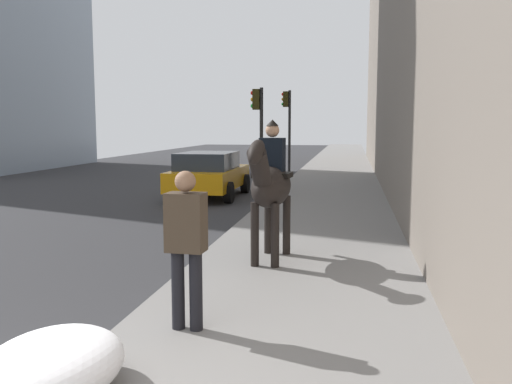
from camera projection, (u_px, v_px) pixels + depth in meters
The scene contains 6 objects.
mounted_horse_near at pixel (270, 184), 8.74m from camera, with size 2.15×0.68×2.26m.
pedestrian_greeting at pixel (186, 239), 5.80m from camera, with size 0.28×0.41×1.70m.
car_near_lane at pixel (209, 174), 17.49m from camera, with size 4.09×2.04×1.44m.
traffic_light_near_curb at pixel (259, 122), 19.04m from camera, with size 0.20×0.44×3.56m.
traffic_light_far_curb at pixel (288, 118), 25.32m from camera, with size 0.20×0.44×3.86m.
snow_pile_near at pixel (51, 367), 4.43m from camera, with size 1.42×1.09×0.49m, color white.
Camera 1 is at (-3.22, -2.49, 2.29)m, focal length 38.84 mm.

